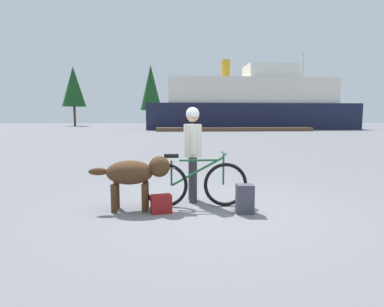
# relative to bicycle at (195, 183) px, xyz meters

# --- Properties ---
(ground_plane) EXTENTS (160.00, 160.00, 0.00)m
(ground_plane) POSITION_rel_bicycle_xyz_m (0.28, -0.22, -0.40)
(ground_plane) COLOR slate
(bicycle) EXTENTS (1.76, 0.44, 0.93)m
(bicycle) POSITION_rel_bicycle_xyz_m (0.00, 0.00, 0.00)
(bicycle) COLOR black
(bicycle) RESTS_ON ground_plane
(person_cyclist) EXTENTS (0.32, 0.53, 1.69)m
(person_cyclist) POSITION_rel_bicycle_xyz_m (-0.01, 0.38, 0.61)
(person_cyclist) COLOR #333338
(person_cyclist) RESTS_ON ground_plane
(dog) EXTENTS (1.31, 0.46, 0.89)m
(dog) POSITION_rel_bicycle_xyz_m (-0.98, -0.11, 0.20)
(dog) COLOR #472D19
(dog) RESTS_ON ground_plane
(backpack) EXTENTS (0.30, 0.23, 0.46)m
(backpack) POSITION_rel_bicycle_xyz_m (0.75, -0.42, -0.17)
(backpack) COLOR #3F3F4C
(backpack) RESTS_ON ground_plane
(handbag_pannier) EXTENTS (0.35, 0.24, 0.29)m
(handbag_pannier) POSITION_rel_bicycle_xyz_m (-0.56, -0.31, -0.26)
(handbag_pannier) COLOR maroon
(handbag_pannier) RESTS_ON ground_plane
(dock_pier) EXTENTS (17.29, 2.37, 0.40)m
(dock_pier) POSITION_rel_bicycle_xyz_m (6.82, 29.98, -0.20)
(dock_pier) COLOR brown
(dock_pier) RESTS_ON ground_plane
(ferry_boat) EXTENTS (26.51, 7.43, 8.85)m
(ferry_boat) POSITION_rel_bicycle_xyz_m (10.23, 36.16, 2.72)
(ferry_boat) COLOR #191E38
(ferry_boat) RESTS_ON ground_plane
(sailboat_moored) EXTENTS (6.58, 1.84, 9.61)m
(sailboat_moored) POSITION_rel_bicycle_xyz_m (16.37, 34.27, 0.13)
(sailboat_moored) COLOR silver
(sailboat_moored) RESTS_ON ground_plane
(pine_tree_far_left) EXTENTS (4.05, 4.05, 10.43)m
(pine_tree_far_left) POSITION_rel_bicycle_xyz_m (-17.18, 52.88, 6.53)
(pine_tree_far_left) COLOR #4C331E
(pine_tree_far_left) RESTS_ON ground_plane
(pine_tree_center) EXTENTS (3.91, 3.91, 11.07)m
(pine_tree_center) POSITION_rel_bicycle_xyz_m (-3.71, 54.14, 6.56)
(pine_tree_center) COLOR #4C331E
(pine_tree_center) RESTS_ON ground_plane
(pine_tree_far_right) EXTENTS (3.99, 3.99, 9.75)m
(pine_tree_far_right) POSITION_rel_bicycle_xyz_m (20.38, 53.49, 5.86)
(pine_tree_far_right) COLOR #4C331E
(pine_tree_far_right) RESTS_ON ground_plane
(pine_tree_mid_back) EXTENTS (4.16, 4.16, 8.82)m
(pine_tree_mid_back) POSITION_rel_bicycle_xyz_m (10.08, 61.11, 5.25)
(pine_tree_mid_back) COLOR #4C331E
(pine_tree_mid_back) RESTS_ON ground_plane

